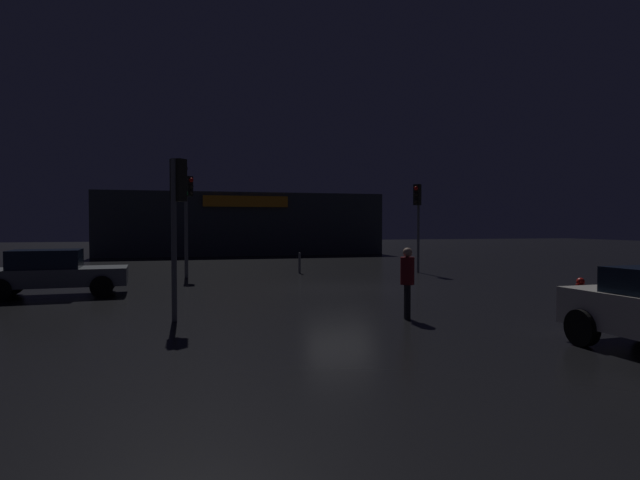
{
  "coord_description": "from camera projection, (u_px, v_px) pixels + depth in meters",
  "views": [
    {
      "loc": [
        -5.62,
        -18.43,
        2.3
      ],
      "look_at": [
        1.18,
        7.38,
        1.55
      ],
      "focal_mm": 29.66,
      "sensor_mm": 36.0,
      "label": 1
    }
  ],
  "objects": [
    {
      "name": "ground_plane",
      "position": [
        340.0,
        288.0,
        19.31
      ],
      "size": [
        120.0,
        120.0,
        0.0
      ],
      "primitive_type": "plane",
      "color": "black"
    },
    {
      "name": "store_building",
      "position": [
        240.0,
        224.0,
        43.17
      ],
      "size": [
        21.53,
        8.88,
        4.76
      ],
      "color": "#33383D",
      "rests_on": "ground"
    },
    {
      "name": "traffic_signal_main",
      "position": [
        417.0,
        207.0,
        25.38
      ],
      "size": [
        0.42,
        0.42,
        4.26
      ],
      "color": "#595B60",
      "rests_on": "ground"
    },
    {
      "name": "traffic_signal_opposite",
      "position": [
        188.0,
        208.0,
        23.05
      ],
      "size": [
        0.42,
        0.42,
        4.43
      ],
      "color": "#595B60",
      "rests_on": "ground"
    },
    {
      "name": "traffic_signal_cross_left",
      "position": [
        178.0,
        202.0,
        12.64
      ],
      "size": [
        0.42,
        0.42,
        3.88
      ],
      "color": "#595B60",
      "rests_on": "ground"
    },
    {
      "name": "car_near",
      "position": [
        53.0,
        272.0,
        17.0
      ],
      "size": [
        4.43,
        2.14,
        1.51
      ],
      "color": "slate",
      "rests_on": "ground"
    },
    {
      "name": "pedestrian",
      "position": [
        407.0,
        277.0,
        12.86
      ],
      "size": [
        0.42,
        0.42,
        1.75
      ],
      "color": "black",
      "rests_on": "ground"
    },
    {
      "name": "fire_hydrant",
      "position": [
        580.0,
        298.0,
        13.16
      ],
      "size": [
        0.22,
        0.22,
        0.99
      ],
      "color": "red",
      "rests_on": "ground"
    },
    {
      "name": "bollard_kerb_a",
      "position": [
        300.0,
        263.0,
        25.16
      ],
      "size": [
        0.11,
        0.11,
        0.99
      ],
      "primitive_type": "cylinder",
      "color": "#595B60",
      "rests_on": "ground"
    }
  ]
}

